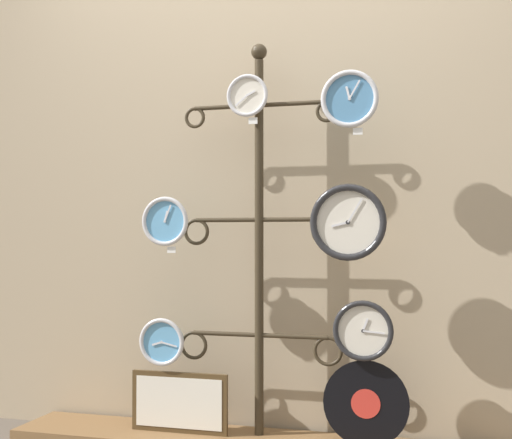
% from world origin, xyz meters
% --- Properties ---
extents(shop_wall, '(4.40, 0.04, 2.80)m').
position_xyz_m(shop_wall, '(0.00, 0.57, 1.40)').
color(shop_wall, tan).
rests_on(shop_wall, ground_plane).
extents(display_stand, '(0.75, 0.40, 1.79)m').
position_xyz_m(display_stand, '(0.00, 0.41, 0.59)').
color(display_stand, '#382D1E').
rests_on(display_stand, ground_plane).
extents(clock_top_center, '(0.19, 0.04, 0.19)m').
position_xyz_m(clock_top_center, '(-0.03, 0.34, 1.55)').
color(clock_top_center, silver).
extents(clock_top_right, '(0.24, 0.04, 0.24)m').
position_xyz_m(clock_top_right, '(0.42, 0.31, 1.50)').
color(clock_top_right, '#4C84B2').
extents(clock_middle_left, '(0.22, 0.04, 0.22)m').
position_xyz_m(clock_middle_left, '(-0.41, 0.31, 1.00)').
color(clock_middle_left, '#60A8DB').
extents(clock_middle_right, '(0.32, 0.04, 0.32)m').
position_xyz_m(clock_middle_right, '(0.41, 0.30, 0.99)').
color(clock_middle_right, silver).
extents(clock_bottom_left, '(0.21, 0.04, 0.21)m').
position_xyz_m(clock_bottom_left, '(-0.43, 0.33, 0.46)').
color(clock_bottom_left, '#60A8DB').
extents(clock_bottom_right, '(0.25, 0.04, 0.25)m').
position_xyz_m(clock_bottom_right, '(0.47, 0.33, 0.54)').
color(clock_bottom_right, silver).
extents(vinyl_record, '(0.36, 0.01, 0.36)m').
position_xyz_m(vinyl_record, '(0.48, 0.35, 0.24)').
color(vinyl_record, black).
rests_on(vinyl_record, low_shelf).
extents(picture_frame, '(0.45, 0.02, 0.27)m').
position_xyz_m(picture_frame, '(-0.35, 0.34, 0.19)').
color(picture_frame, '#4C381E').
rests_on(picture_frame, low_shelf).
extents(price_tag_upper, '(0.04, 0.00, 0.03)m').
position_xyz_m(price_tag_upper, '(-0.01, 0.33, 1.44)').
color(price_tag_upper, white).
extents(price_tag_mid, '(0.04, 0.00, 0.03)m').
position_xyz_m(price_tag_mid, '(0.45, 0.31, 1.37)').
color(price_tag_mid, white).
extents(price_tag_lower, '(0.04, 0.00, 0.03)m').
position_xyz_m(price_tag_lower, '(-0.38, 0.31, 0.87)').
color(price_tag_lower, white).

